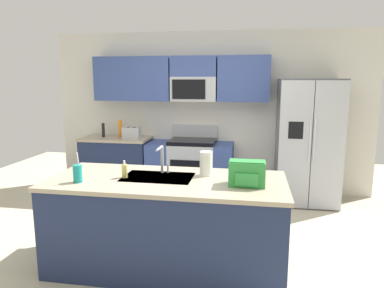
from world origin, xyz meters
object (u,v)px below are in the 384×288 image
(drink_cup_teal, at_px, (78,173))
(soap_dispenser, at_px, (125,171))
(toaster, at_px, (131,133))
(bottle_orange, at_px, (120,129))
(sink_faucet, at_px, (162,157))
(pepper_mill, at_px, (103,130))
(refrigerator, at_px, (308,142))
(backpack, at_px, (247,173))
(paper_towel_roll, at_px, (206,164))
(range_oven, at_px, (190,167))

(drink_cup_teal, distance_m, soap_dispenser, 0.43)
(toaster, height_order, bottle_orange, bottle_orange)
(sink_faucet, bearing_deg, soap_dispenser, -145.56)
(pepper_mill, xyz_separation_m, drink_cup_teal, (0.85, -2.51, -0.03))
(soap_dispenser, bearing_deg, drink_cup_teal, -149.02)
(soap_dispenser, bearing_deg, toaster, 107.78)
(refrigerator, xyz_separation_m, pepper_mill, (-3.25, 0.07, 0.09))
(backpack, bearing_deg, paper_towel_roll, 146.19)
(toaster, bearing_deg, drink_cup_teal, -81.97)
(backpack, bearing_deg, refrigerator, 69.43)
(range_oven, bearing_deg, soap_dispenser, -95.99)
(sink_faucet, bearing_deg, drink_cup_teal, -147.39)
(refrigerator, bearing_deg, pepper_mill, 178.78)
(range_oven, relative_size, paper_towel_roll, 5.67)
(pepper_mill, bearing_deg, toaster, -5.65)
(toaster, relative_size, paper_towel_roll, 1.17)
(drink_cup_teal, distance_m, paper_towel_roll, 1.22)
(range_oven, relative_size, toaster, 4.86)
(refrigerator, xyz_separation_m, paper_towel_roll, (-1.26, -2.01, 0.09))
(drink_cup_teal, distance_m, backpack, 1.55)
(range_oven, bearing_deg, toaster, -176.87)
(pepper_mill, xyz_separation_m, soap_dispenser, (1.22, -2.29, -0.05))
(refrigerator, height_order, toaster, refrigerator)
(paper_towel_roll, relative_size, backpack, 0.75)
(drink_cup_teal, bearing_deg, soap_dispenser, 30.98)
(toaster, distance_m, sink_faucet, 2.27)
(range_oven, relative_size, soap_dispenser, 8.00)
(toaster, bearing_deg, soap_dispenser, -72.22)
(bottle_orange, xyz_separation_m, paper_towel_roll, (1.70, -2.09, -0.02))
(range_oven, xyz_separation_m, pepper_mill, (-1.46, -0.00, 0.57))
(sink_faucet, distance_m, backpack, 0.90)
(sink_faucet, bearing_deg, pepper_mill, 126.62)
(range_oven, height_order, sink_faucet, sink_faucet)
(refrigerator, distance_m, sink_faucet, 2.64)
(soap_dispenser, distance_m, paper_towel_roll, 0.80)
(toaster, height_order, drink_cup_teal, drink_cup_teal)
(toaster, bearing_deg, pepper_mill, 174.35)
(bottle_orange, bearing_deg, drink_cup_teal, -77.39)
(range_oven, distance_m, paper_towel_roll, 2.22)
(bottle_orange, bearing_deg, backpack, -48.28)
(toaster, relative_size, pepper_mill, 1.21)
(drink_cup_teal, height_order, soap_dispenser, drink_cup_teal)
(bottle_orange, relative_size, backpack, 0.89)
(range_oven, height_order, backpack, backpack)
(sink_faucet, bearing_deg, toaster, 117.11)
(pepper_mill, bearing_deg, range_oven, 0.10)
(refrigerator, height_order, soap_dispenser, refrigerator)
(refrigerator, relative_size, sink_faucet, 6.56)
(drink_cup_teal, bearing_deg, refrigerator, 45.55)
(refrigerator, relative_size, bottle_orange, 6.49)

